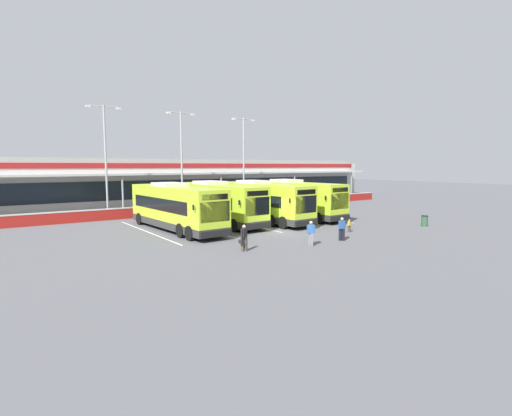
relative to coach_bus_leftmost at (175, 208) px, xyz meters
The scene contains 20 objects.
ground_plane 8.43m from the coach_bus_leftmost, 40.79° to the right, with size 200.00×200.00×0.00m, color #56565B.
terminal_building 22.45m from the coach_bus_leftmost, 73.85° to the left, with size 70.00×13.00×6.00m.
red_barrier_wall 11.12m from the coach_bus_leftmost, 55.65° to the left, with size 60.00×0.40×1.10m.
coach_bus_leftmost is the anchor object (origin of this frame).
coach_bus_left_centre 4.51m from the coach_bus_leftmost, 14.68° to the left, with size 3.25×12.24×3.78m.
coach_bus_centre 8.40m from the coach_bus_leftmost, ahead, with size 3.25×12.24×3.78m.
coach_bus_right_centre 12.77m from the coach_bus_leftmost, ahead, with size 3.25×12.24×3.78m.
bay_stripe_far_west 2.87m from the coach_bus_leftmost, 164.02° to the left, with size 0.14×13.00×0.01m, color silver.
bay_stripe_west 2.77m from the coach_bus_leftmost, 16.96° to the left, with size 0.14×13.00×0.01m, color silver.
bay_stripe_mid_west 6.51m from the coach_bus_leftmost, ahead, with size 0.14×13.00×0.01m, color silver.
bay_stripe_centre 10.60m from the coach_bus_leftmost, ahead, with size 0.14×13.00×0.01m, color silver.
bay_stripe_mid_east 14.76m from the coach_bus_leftmost, ahead, with size 0.14×13.00×0.01m, color silver.
pedestrian_with_handbag 9.67m from the coach_bus_leftmost, 89.23° to the right, with size 0.65×0.39×1.62m.
pedestrian_in_dark_coat 11.75m from the coach_bus_leftmost, 67.26° to the right, with size 0.45×0.44×1.62m.
pedestrian_child 13.79m from the coach_bus_leftmost, 39.54° to the right, with size 0.33×0.18×1.00m.
pedestrian_near_bin 13.15m from the coach_bus_leftmost, 55.23° to the right, with size 0.54×0.35×1.62m.
lamp_post_west 12.11m from the coach_bus_leftmost, 102.13° to the left, with size 3.24×0.28×11.00m.
lamp_post_centre 13.09m from the coach_bus_leftmost, 62.51° to the left, with size 3.24×0.28×11.00m.
lamp_post_east 18.85m from the coach_bus_leftmost, 38.77° to the left, with size 3.24×0.28×11.00m.
litter_bin 20.97m from the coach_bus_leftmost, 30.27° to the right, with size 0.54×0.54×0.93m.
Camera 1 is at (-18.87, -23.31, 5.15)m, focal length 27.14 mm.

